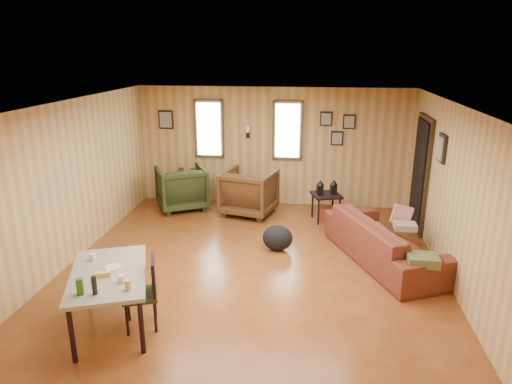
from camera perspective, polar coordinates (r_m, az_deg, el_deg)
room at (r=6.67m, az=1.30°, el=0.90°), size 5.54×6.04×2.44m
sofa at (r=7.16m, az=15.82°, el=-4.98°), size 1.55×2.39×0.90m
recliner_brown at (r=8.86m, az=-0.86°, el=0.25°), size 1.13×1.08×0.97m
recliner_green at (r=9.30m, az=-9.30°, el=0.78°), size 1.22×1.20×0.95m
end_table at (r=9.62m, az=-8.52°, el=1.11°), size 0.62×0.57×0.77m
side_table at (r=8.59m, az=8.80°, el=-0.08°), size 0.62×0.62×0.80m
cooler at (r=8.73m, az=9.03°, el=-2.68°), size 0.42×0.33×0.26m
backpack at (r=7.35m, az=2.71°, el=-5.75°), size 0.59×0.52×0.42m
sofa_pillows at (r=6.97m, az=18.92°, el=-5.49°), size 0.39×1.68×0.35m
dining_table at (r=5.50m, az=-17.97°, el=-10.14°), size 1.24×1.56×0.89m
dining_chair at (r=5.48m, az=-13.64°, el=-11.74°), size 0.49×0.49×0.85m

